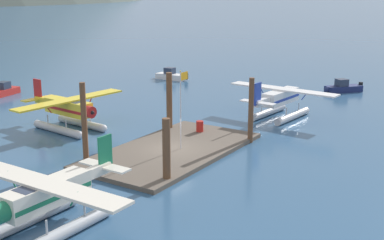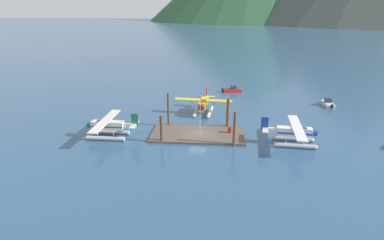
{
  "view_description": "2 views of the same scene",
  "coord_description": "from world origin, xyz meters",
  "px_view_note": "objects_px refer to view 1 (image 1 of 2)",
  "views": [
    {
      "loc": [
        -28.81,
        -20.46,
        11.64
      ],
      "look_at": [
        2.49,
        -0.11,
        1.9
      ],
      "focal_mm": 47.96,
      "sensor_mm": 36.0,
      "label": 1
    },
    {
      "loc": [
        2.87,
        -45.1,
        18.3
      ],
      "look_at": [
        -0.92,
        0.33,
        2.28
      ],
      "focal_mm": 29.79,
      "sensor_mm": 36.0,
      "label": 2
    }
  ],
  "objects_px": {
    "seaplane_yellow_bow_centre": "(69,111)",
    "boat_navy_open_se": "(343,88)",
    "boat_white_open_east": "(171,75)",
    "fuel_drum": "(200,126)",
    "seaplane_cream_port_aft": "(47,201)",
    "flagpole": "(182,100)",
    "seaplane_white_stbd_aft": "(281,101)",
    "boat_red_open_north": "(3,91)"
  },
  "relations": [
    {
      "from": "boat_navy_open_se",
      "to": "seaplane_cream_port_aft",
      "type": "bearing_deg",
      "value": 177.82
    },
    {
      "from": "seaplane_white_stbd_aft",
      "to": "boat_navy_open_se",
      "type": "bearing_deg",
      "value": -4.53
    },
    {
      "from": "seaplane_white_stbd_aft",
      "to": "boat_navy_open_se",
      "type": "height_order",
      "value": "seaplane_white_stbd_aft"
    },
    {
      "from": "fuel_drum",
      "to": "boat_navy_open_se",
      "type": "distance_m",
      "value": 24.14
    },
    {
      "from": "seaplane_yellow_bow_centre",
      "to": "boat_white_open_east",
      "type": "relative_size",
      "value": 2.14
    },
    {
      "from": "seaplane_white_stbd_aft",
      "to": "boat_white_open_east",
      "type": "xyz_separation_m",
      "value": [
        10.94,
        20.03,
        -1.09
      ]
    },
    {
      "from": "seaplane_white_stbd_aft",
      "to": "seaplane_cream_port_aft",
      "type": "xyz_separation_m",
      "value": [
        -27.11,
        0.42,
        0.0
      ]
    },
    {
      "from": "seaplane_yellow_bow_centre",
      "to": "boat_navy_open_se",
      "type": "bearing_deg",
      "value": -26.73
    },
    {
      "from": "seaplane_yellow_bow_centre",
      "to": "boat_red_open_north",
      "type": "height_order",
      "value": "seaplane_yellow_bow_centre"
    },
    {
      "from": "seaplane_white_stbd_aft",
      "to": "boat_red_open_north",
      "type": "height_order",
      "value": "seaplane_white_stbd_aft"
    },
    {
      "from": "fuel_drum",
      "to": "boat_red_open_north",
      "type": "height_order",
      "value": "boat_red_open_north"
    },
    {
      "from": "flagpole",
      "to": "fuel_drum",
      "type": "height_order",
      "value": "flagpole"
    },
    {
      "from": "fuel_drum",
      "to": "seaplane_yellow_bow_centre",
      "type": "relative_size",
      "value": 0.08
    },
    {
      "from": "flagpole",
      "to": "seaplane_yellow_bow_centre",
      "type": "distance_m",
      "value": 11.45
    },
    {
      "from": "boat_navy_open_se",
      "to": "boat_white_open_east",
      "type": "height_order",
      "value": "same"
    },
    {
      "from": "boat_red_open_north",
      "to": "seaplane_white_stbd_aft",
      "type": "bearing_deg",
      "value": -75.83
    },
    {
      "from": "flagpole",
      "to": "boat_red_open_north",
      "type": "xyz_separation_m",
      "value": [
        5.81,
        27.78,
        -3.37
      ]
    },
    {
      "from": "seaplane_cream_port_aft",
      "to": "boat_red_open_north",
      "type": "height_order",
      "value": "seaplane_cream_port_aft"
    },
    {
      "from": "flagpole",
      "to": "seaplane_white_stbd_aft",
      "type": "height_order",
      "value": "flagpole"
    },
    {
      "from": "boat_white_open_east",
      "to": "seaplane_cream_port_aft",
      "type": "bearing_deg",
      "value": -152.73
    },
    {
      "from": "seaplane_yellow_bow_centre",
      "to": "flagpole",
      "type": "bearing_deg",
      "value": -89.0
    },
    {
      "from": "fuel_drum",
      "to": "boat_navy_open_se",
      "type": "relative_size",
      "value": 0.21
    },
    {
      "from": "seaplane_white_stbd_aft",
      "to": "seaplane_cream_port_aft",
      "type": "relative_size",
      "value": 1.01
    },
    {
      "from": "boat_navy_open_se",
      "to": "boat_white_open_east",
      "type": "xyz_separation_m",
      "value": [
        -3.91,
        21.21,
        0.0
      ]
    },
    {
      "from": "flagpole",
      "to": "boat_navy_open_se",
      "type": "bearing_deg",
      "value": -6.19
    },
    {
      "from": "fuel_drum",
      "to": "seaplane_yellow_bow_centre",
      "type": "xyz_separation_m",
      "value": [
        -4.58,
        10.0,
        0.84
      ]
    },
    {
      "from": "flagpole",
      "to": "fuel_drum",
      "type": "bearing_deg",
      "value": 15.55
    },
    {
      "from": "seaplane_white_stbd_aft",
      "to": "boat_white_open_east",
      "type": "height_order",
      "value": "seaplane_white_stbd_aft"
    },
    {
      "from": "fuel_drum",
      "to": "seaplane_yellow_bow_centre",
      "type": "distance_m",
      "value": 11.03
    },
    {
      "from": "fuel_drum",
      "to": "boat_navy_open_se",
      "type": "height_order",
      "value": "boat_navy_open_se"
    },
    {
      "from": "boat_red_open_north",
      "to": "boat_white_open_east",
      "type": "distance_m",
      "value": 20.78
    },
    {
      "from": "fuel_drum",
      "to": "boat_navy_open_se",
      "type": "xyz_separation_m",
      "value": [
        23.76,
        -4.27,
        -0.25
      ]
    },
    {
      "from": "boat_navy_open_se",
      "to": "boat_white_open_east",
      "type": "bearing_deg",
      "value": 100.43
    },
    {
      "from": "fuel_drum",
      "to": "boat_red_open_north",
      "type": "distance_m",
      "value": 26.6
    },
    {
      "from": "flagpole",
      "to": "seaplane_cream_port_aft",
      "type": "xyz_separation_m",
      "value": [
        -13.82,
        -1.46,
        -2.28
      ]
    },
    {
      "from": "fuel_drum",
      "to": "boat_white_open_east",
      "type": "height_order",
      "value": "boat_white_open_east"
    },
    {
      "from": "boat_red_open_north",
      "to": "fuel_drum",
      "type": "bearing_deg",
      "value": -93.08
    },
    {
      "from": "boat_navy_open_se",
      "to": "boat_white_open_east",
      "type": "relative_size",
      "value": 0.86
    },
    {
      "from": "seaplane_cream_port_aft",
      "to": "boat_navy_open_se",
      "type": "relative_size",
      "value": 2.47
    },
    {
      "from": "flagpole",
      "to": "boat_white_open_east",
      "type": "distance_m",
      "value": 30.47
    },
    {
      "from": "fuel_drum",
      "to": "boat_white_open_east",
      "type": "distance_m",
      "value": 26.1
    },
    {
      "from": "flagpole",
      "to": "boat_navy_open_se",
      "type": "distance_m",
      "value": 28.5
    }
  ]
}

